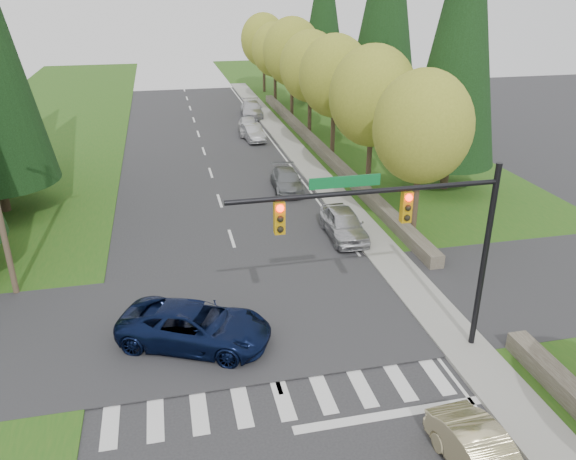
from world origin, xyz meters
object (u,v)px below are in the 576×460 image
object	(u,v)px
sedan_champagne	(484,460)
parked_car_a	(344,224)
parked_car_d	(248,126)
parked_car_c	(253,133)
parked_car_e	(252,109)
parked_car_b	(287,180)
suv_navy	(195,326)

from	to	relation	value
sedan_champagne	parked_car_a	size ratio (longest dim) A/B	0.90
parked_car_d	parked_car_a	bearing A→B (deg)	-80.39
parked_car_c	parked_car_a	bearing A→B (deg)	-90.97
parked_car_d	parked_car_e	xyz separation A→B (m)	(1.38, 6.55, 0.02)
parked_car_b	parked_car_d	bearing A→B (deg)	94.95
parked_car_b	parked_car_e	distance (m)	21.23
sedan_champagne	parked_car_e	size ratio (longest dim) A/B	0.80
parked_car_b	sedan_champagne	bearing A→B (deg)	-85.32
parked_car_a	parked_car_d	world-z (taller)	parked_car_a
parked_car_b	parked_car_c	size ratio (longest dim) A/B	1.10
parked_car_c	parked_car_d	distance (m)	2.25
suv_navy	parked_car_d	xyz separation A→B (m)	(6.63, 29.88, -0.07)
parked_car_a	parked_car_c	bearing A→B (deg)	95.00
parked_car_e	parked_car_c	bearing A→B (deg)	-93.67
suv_navy	parked_car_b	bearing A→B (deg)	0.44
sedan_champagne	parked_car_b	xyz separation A→B (m)	(-0.09, 22.95, -0.02)
parked_car_b	parked_car_c	bearing A→B (deg)	94.89
sedan_champagne	parked_car_b	distance (m)	22.95
parked_car_b	parked_car_c	xyz separation A→B (m)	(-0.09, 12.39, 0.02)
suv_navy	parked_car_d	world-z (taller)	suv_navy
parked_car_b	parked_car_e	size ratio (longest dim) A/B	0.88
parked_car_a	parked_car_e	distance (m)	28.75
parked_car_a	parked_car_d	xyz separation A→B (m)	(-1.38, 22.20, -0.05)
parked_car_d	parked_car_b	bearing A→B (deg)	-83.45
parked_car_c	parked_car_e	xyz separation A→B (m)	(1.35, 8.80, 0.07)
parked_car_b	parked_car_e	xyz separation A→B (m)	(1.26, 21.19, 0.09)
sedan_champagne	parked_car_d	xyz separation A→B (m)	(-0.22, 37.58, 0.05)
parked_car_c	suv_navy	bearing A→B (deg)	-108.39
parked_car_b	parked_car_e	bearing A→B (deg)	91.06
parked_car_b	parked_car_e	world-z (taller)	parked_car_e
parked_car_c	parked_car_d	world-z (taller)	parked_car_d
parked_car_c	parked_car_b	bearing A→B (deg)	-94.40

